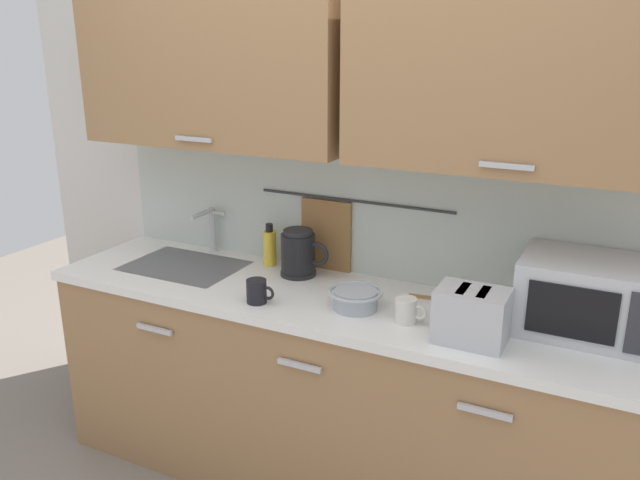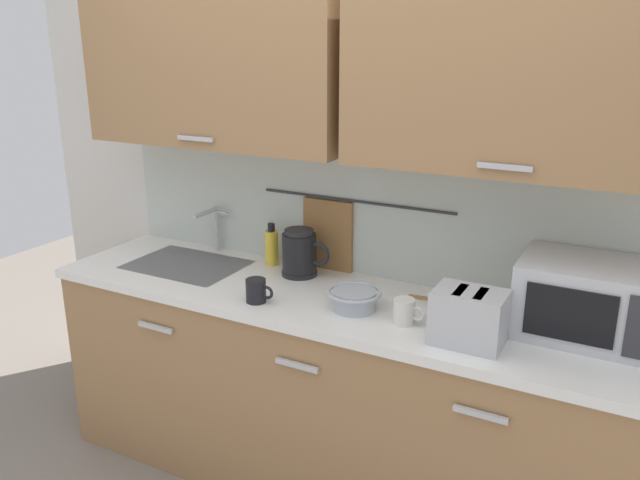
{
  "view_description": "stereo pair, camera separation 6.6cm",
  "coord_description": "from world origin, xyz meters",
  "px_view_note": "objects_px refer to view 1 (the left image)",
  "views": [
    {
      "loc": [
        1.03,
        -1.89,
        1.91
      ],
      "look_at": [
        -0.09,
        0.33,
        1.12
      ],
      "focal_mm": 36.2,
      "sensor_mm": 36.0,
      "label": 1
    },
    {
      "loc": [
        1.09,
        -1.86,
        1.91
      ],
      "look_at": [
        -0.09,
        0.33,
        1.12
      ],
      "focal_mm": 36.2,
      "sensor_mm": 36.0,
      "label": 2
    }
  ],
  "objects_px": {
    "mixing_bowl": "(356,298)",
    "mug_by_kettle": "(407,311)",
    "dish_soap_bottle": "(270,247)",
    "microwave": "(588,296)",
    "electric_kettle": "(299,253)",
    "toaster": "(471,315)",
    "mug_near_sink": "(257,291)",
    "wooden_spoon": "(451,301)"
  },
  "relations": [
    {
      "from": "toaster",
      "to": "wooden_spoon",
      "type": "distance_m",
      "value": 0.35
    },
    {
      "from": "mug_near_sink",
      "to": "mixing_bowl",
      "type": "height_order",
      "value": "mug_near_sink"
    },
    {
      "from": "dish_soap_bottle",
      "to": "mixing_bowl",
      "type": "height_order",
      "value": "dish_soap_bottle"
    },
    {
      "from": "microwave",
      "to": "electric_kettle",
      "type": "xyz_separation_m",
      "value": [
        -1.18,
        0.04,
        -0.03
      ]
    },
    {
      "from": "microwave",
      "to": "toaster",
      "type": "xyz_separation_m",
      "value": [
        -0.34,
        -0.26,
        -0.04
      ]
    },
    {
      "from": "electric_kettle",
      "to": "mug_by_kettle",
      "type": "relative_size",
      "value": 1.89
    },
    {
      "from": "electric_kettle",
      "to": "toaster",
      "type": "xyz_separation_m",
      "value": [
        0.83,
        -0.3,
        -0.01
      ]
    },
    {
      "from": "mug_near_sink",
      "to": "toaster",
      "type": "xyz_separation_m",
      "value": [
        0.84,
        0.05,
        0.05
      ]
    },
    {
      "from": "microwave",
      "to": "mixing_bowl",
      "type": "bearing_deg",
      "value": -167.39
    },
    {
      "from": "mixing_bowl",
      "to": "toaster",
      "type": "distance_m",
      "value": 0.47
    },
    {
      "from": "microwave",
      "to": "wooden_spoon",
      "type": "bearing_deg",
      "value": 174.53
    },
    {
      "from": "toaster",
      "to": "mug_by_kettle",
      "type": "distance_m",
      "value": 0.25
    },
    {
      "from": "wooden_spoon",
      "to": "mug_near_sink",
      "type": "bearing_deg",
      "value": -153.01
    },
    {
      "from": "toaster",
      "to": "wooden_spoon",
      "type": "bearing_deg",
      "value": 116.34
    },
    {
      "from": "dish_soap_bottle",
      "to": "toaster",
      "type": "distance_m",
      "value": 1.08
    },
    {
      "from": "dish_soap_bottle",
      "to": "mixing_bowl",
      "type": "xyz_separation_m",
      "value": [
        0.55,
        -0.28,
        -0.04
      ]
    },
    {
      "from": "mug_by_kettle",
      "to": "wooden_spoon",
      "type": "relative_size",
      "value": 0.43
    },
    {
      "from": "mixing_bowl",
      "to": "dish_soap_bottle",
      "type": "bearing_deg",
      "value": 152.98
    },
    {
      "from": "electric_kettle",
      "to": "toaster",
      "type": "relative_size",
      "value": 0.89
    },
    {
      "from": "mug_near_sink",
      "to": "wooden_spoon",
      "type": "xyz_separation_m",
      "value": [
        0.68,
        0.35,
        -0.04
      ]
    },
    {
      "from": "mug_near_sink",
      "to": "wooden_spoon",
      "type": "height_order",
      "value": "mug_near_sink"
    },
    {
      "from": "electric_kettle",
      "to": "mug_by_kettle",
      "type": "distance_m",
      "value": 0.64
    },
    {
      "from": "electric_kettle",
      "to": "mixing_bowl",
      "type": "distance_m",
      "value": 0.43
    },
    {
      "from": "microwave",
      "to": "dish_soap_bottle",
      "type": "bearing_deg",
      "value": 175.76
    },
    {
      "from": "dish_soap_bottle",
      "to": "mug_by_kettle",
      "type": "xyz_separation_m",
      "value": [
        0.77,
        -0.31,
        -0.04
      ]
    },
    {
      "from": "mug_near_sink",
      "to": "microwave",
      "type": "bearing_deg",
      "value": 14.34
    },
    {
      "from": "mug_near_sink",
      "to": "toaster",
      "type": "distance_m",
      "value": 0.84
    },
    {
      "from": "dish_soap_bottle",
      "to": "mug_by_kettle",
      "type": "relative_size",
      "value": 1.63
    },
    {
      "from": "electric_kettle",
      "to": "wooden_spoon",
      "type": "relative_size",
      "value": 0.82
    },
    {
      "from": "mixing_bowl",
      "to": "toaster",
      "type": "height_order",
      "value": "toaster"
    },
    {
      "from": "mug_by_kettle",
      "to": "mug_near_sink",
      "type": "bearing_deg",
      "value": -171.47
    },
    {
      "from": "mixing_bowl",
      "to": "mug_by_kettle",
      "type": "relative_size",
      "value": 1.78
    },
    {
      "from": "toaster",
      "to": "wooden_spoon",
      "type": "height_order",
      "value": "toaster"
    },
    {
      "from": "electric_kettle",
      "to": "dish_soap_bottle",
      "type": "relative_size",
      "value": 1.16
    },
    {
      "from": "dish_soap_bottle",
      "to": "mug_near_sink",
      "type": "xyz_separation_m",
      "value": [
        0.18,
        -0.4,
        -0.04
      ]
    },
    {
      "from": "electric_kettle",
      "to": "toaster",
      "type": "height_order",
      "value": "electric_kettle"
    },
    {
      "from": "microwave",
      "to": "toaster",
      "type": "relative_size",
      "value": 1.8
    },
    {
      "from": "mug_near_sink",
      "to": "mug_by_kettle",
      "type": "relative_size",
      "value": 1.0
    },
    {
      "from": "dish_soap_bottle",
      "to": "mug_by_kettle",
      "type": "bearing_deg",
      "value": -22.14
    },
    {
      "from": "electric_kettle",
      "to": "wooden_spoon",
      "type": "height_order",
      "value": "electric_kettle"
    },
    {
      "from": "mixing_bowl",
      "to": "wooden_spoon",
      "type": "relative_size",
      "value": 0.77
    },
    {
      "from": "dish_soap_bottle",
      "to": "microwave",
      "type": "bearing_deg",
      "value": -4.24
    }
  ]
}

